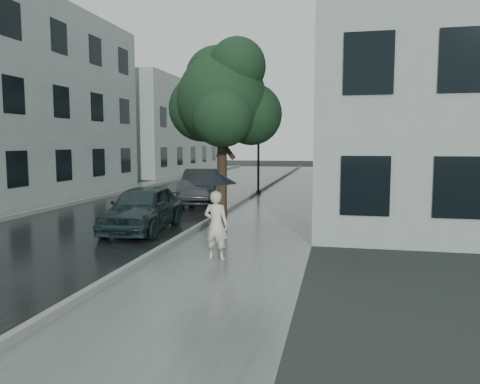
% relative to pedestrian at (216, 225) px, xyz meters
% --- Properties ---
extents(ground, '(120.00, 120.00, 0.00)m').
position_rel_pedestrian_xyz_m(ground, '(0.07, 0.36, -0.80)').
color(ground, black).
rests_on(ground, ground).
extents(sidewalk, '(3.50, 60.00, 0.01)m').
position_rel_pedestrian_xyz_m(sidewalk, '(0.32, 12.36, -0.80)').
color(sidewalk, slate).
rests_on(sidewalk, ground).
extents(kerb_near, '(0.15, 60.00, 0.15)m').
position_rel_pedestrian_xyz_m(kerb_near, '(-1.51, 12.36, -0.73)').
color(kerb_near, slate).
rests_on(kerb_near, ground).
extents(asphalt_road, '(6.85, 60.00, 0.00)m').
position_rel_pedestrian_xyz_m(asphalt_road, '(-5.01, 12.36, -0.80)').
color(asphalt_road, black).
rests_on(asphalt_road, ground).
extents(kerb_far, '(0.15, 60.00, 0.15)m').
position_rel_pedestrian_xyz_m(kerb_far, '(-8.51, 12.36, -0.73)').
color(kerb_far, slate).
rests_on(kerb_far, ground).
extents(sidewalk_far, '(1.70, 60.00, 0.01)m').
position_rel_pedestrian_xyz_m(sidewalk_far, '(-9.43, 12.36, -0.80)').
color(sidewalk_far, '#4C5451').
rests_on(sidewalk_far, ground).
extents(building_near, '(7.02, 36.00, 9.00)m').
position_rel_pedestrian_xyz_m(building_near, '(5.54, 19.86, 3.70)').
color(building_near, gray).
rests_on(building_near, ground).
extents(building_far_b, '(7.02, 18.00, 8.00)m').
position_rel_pedestrian_xyz_m(building_far_b, '(-13.70, 30.36, 3.20)').
color(building_far_b, gray).
rests_on(building_far_b, ground).
extents(pedestrian, '(0.63, 0.47, 1.59)m').
position_rel_pedestrian_xyz_m(pedestrian, '(0.00, 0.00, 0.00)').
color(pedestrian, beige).
rests_on(pedestrian, sidewalk).
extents(umbrella, '(1.23, 1.23, 1.15)m').
position_rel_pedestrian_xyz_m(umbrella, '(-0.03, -0.00, 1.09)').
color(umbrella, black).
rests_on(umbrella, ground).
extents(street_tree, '(3.50, 3.18, 5.68)m').
position_rel_pedestrian_xyz_m(street_tree, '(-0.70, 3.46, 3.16)').
color(street_tree, '#332619').
rests_on(street_tree, ground).
extents(lamp_post, '(0.85, 0.35, 4.88)m').
position_rel_pedestrian_xyz_m(lamp_post, '(-1.54, 13.69, 2.00)').
color(lamp_post, black).
rests_on(lamp_post, ground).
extents(car_near, '(1.90, 4.18, 1.39)m').
position_rel_pedestrian_xyz_m(car_near, '(-3.09, 2.99, -0.10)').
color(car_near, '#19282B').
rests_on(car_near, ground).
extents(car_far, '(2.32, 4.79, 1.51)m').
position_rel_pedestrian_xyz_m(car_far, '(-3.11, 9.43, -0.04)').
color(car_far, '#232628').
rests_on(car_far, ground).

